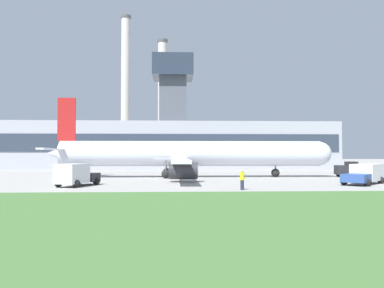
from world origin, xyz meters
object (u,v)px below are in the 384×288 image
object	(u,v)px
baggage_truck	(364,174)
fuel_truck	(76,175)
airplane	(188,154)
pushback_tug	(351,170)
ground_crew_person	(242,180)

from	to	relation	value
baggage_truck	fuel_truck	distance (m)	27.68
airplane	pushback_tug	xyz separation A→B (m)	(21.21, -0.22, -2.02)
airplane	pushback_tug	distance (m)	21.30
airplane	fuel_truck	size ratio (longest dim) A/B	7.17
pushback_tug	baggage_truck	world-z (taller)	pushback_tug
fuel_truck	pushback_tug	bearing A→B (deg)	22.19
baggage_truck	ground_crew_person	distance (m)	14.21
fuel_truck	ground_crew_person	world-z (taller)	fuel_truck
fuel_truck	airplane	bearing A→B (deg)	50.93
pushback_tug	fuel_truck	size ratio (longest dim) A/B	0.81
airplane	ground_crew_person	size ratio (longest dim) A/B	22.04
airplane	baggage_truck	size ratio (longest dim) A/B	6.20
pushback_tug	baggage_truck	bearing A→B (deg)	-110.29
airplane	baggage_truck	xyz separation A→B (m)	(16.89, -11.91, -1.94)
ground_crew_person	fuel_truck	bearing A→B (deg)	164.15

